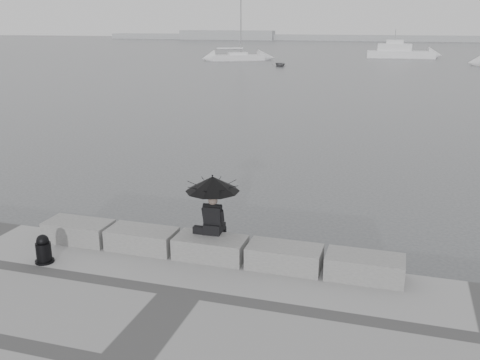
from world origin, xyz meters
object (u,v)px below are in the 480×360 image
(seated_person, at_px, (212,191))
(sailboat_left, at_px, (238,57))
(mooring_bollard, at_px, (44,251))
(motor_cruiser, at_px, (401,52))
(dinghy, at_px, (280,64))

(seated_person, distance_m, sailboat_left, 69.91)
(mooring_bollard, height_order, motor_cruiser, motor_cruiser)
(dinghy, bearing_deg, motor_cruiser, 31.84)
(seated_person, distance_m, mooring_bollard, 3.96)
(seated_person, height_order, dinghy, seated_person)
(seated_person, xyz_separation_m, sailboat_left, (-20.08, 66.95, -1.50))
(mooring_bollard, xyz_separation_m, sailboat_left, (-16.65, 68.49, -0.26))
(mooring_bollard, height_order, dinghy, mooring_bollard)
(sailboat_left, distance_m, motor_cruiser, 26.29)
(sailboat_left, height_order, motor_cruiser, sailboat_left)
(seated_person, xyz_separation_m, motor_cruiser, (3.02, 79.50, -1.12))
(seated_person, height_order, sailboat_left, sailboat_left)
(seated_person, relative_size, motor_cruiser, 0.13)
(dinghy, bearing_deg, sailboat_left, 112.20)
(seated_person, height_order, motor_cruiser, motor_cruiser)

